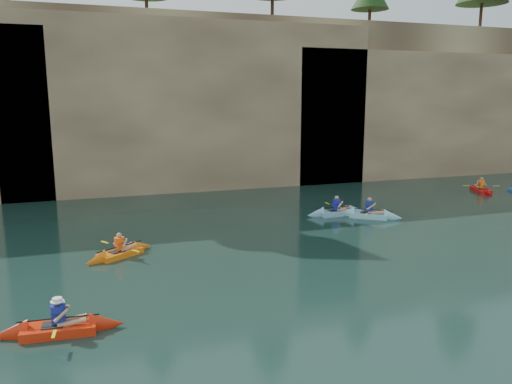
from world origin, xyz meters
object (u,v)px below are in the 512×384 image
object	(u,v)px
kayaker_ltblue_near	(369,215)
kayaker_red_far	(481,190)
kayaker_orange	(120,253)
main_kayaker	(59,328)

from	to	relation	value
kayaker_ltblue_near	kayaker_red_far	distance (m)	11.51
kayaker_orange	kayaker_red_far	xyz separation A→B (m)	(23.47, 6.39, 0.00)
main_kayaker	kayaker_ltblue_near	xyz separation A→B (m)	(14.59, 8.68, -0.00)
kayaker_orange	kayaker_red_far	distance (m)	24.32
kayaker_orange	kayaker_ltblue_near	bearing A→B (deg)	-22.85
main_kayaker	kayaker_ltblue_near	distance (m)	16.98
main_kayaker	kayaker_orange	world-z (taller)	main_kayaker
main_kayaker	kayaker_red_far	world-z (taller)	main_kayaker
main_kayaker	kayaker_ltblue_near	bearing A→B (deg)	34.79
kayaker_orange	kayaker_red_far	size ratio (longest dim) A/B	0.90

